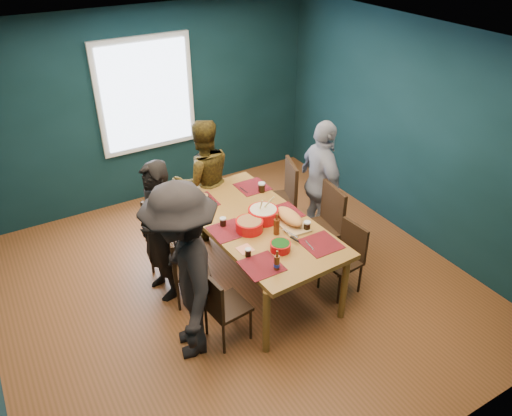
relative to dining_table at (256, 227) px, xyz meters
The scene contains 26 objects.
room 0.75m from the dining_table, 135.12° to the left, with size 5.01×5.01×2.71m.
dining_table is the anchor object (origin of this frame).
chair_left_far 1.04m from the dining_table, 145.01° to the left, with size 0.56×0.56×0.98m.
chair_left_mid 0.89m from the dining_table, behind, with size 0.48×0.48×0.86m.
chair_left_near 1.03m from the dining_table, 140.72° to the right, with size 0.41×0.41×0.83m.
chair_right_far 1.04m from the dining_table, 40.77° to the left, with size 0.58×0.58×1.02m.
chair_right_mid 0.87m from the dining_table, ahead, with size 0.51×0.51×1.02m.
chair_right_near 1.04m from the dining_table, 38.01° to the right, with size 0.41×0.41×0.83m.
person_far_left 1.05m from the dining_table, 160.19° to the left, with size 0.59×0.39×1.61m, color black.
person_back 1.17m from the dining_table, 94.12° to the left, with size 0.78×0.61×1.60m, color black.
person_right 1.16m from the dining_table, 15.55° to the left, with size 0.96×0.40×1.63m, color white.
person_near_left 1.22m from the dining_table, 153.40° to the right, with size 1.18×0.68×1.82m, color black.
bowl_salad 0.23m from the dining_table, 145.02° to the right, with size 0.29×0.29×0.12m.
bowl_dumpling 0.17m from the dining_table, ahead, with size 0.33×0.33×0.31m.
bowl_herbs 0.58m from the dining_table, 95.94° to the right, with size 0.21×0.21×0.09m.
cutting_board 0.38m from the dining_table, 34.63° to the right, with size 0.32×0.65×0.14m.
small_bowl 0.78m from the dining_table, 113.62° to the left, with size 0.16×0.16×0.07m.
beer_bottle_a 0.86m from the dining_table, 107.52° to the right, with size 0.06×0.06×0.21m.
beer_bottle_b 0.36m from the dining_table, 78.42° to the right, with size 0.06×0.06×0.25m.
cola_glass_a 0.64m from the dining_table, 128.10° to the right, with size 0.06×0.06×0.09m.
cola_glass_b 0.57m from the dining_table, 47.45° to the right, with size 0.08×0.08×0.10m.
cola_glass_c 0.68m from the dining_table, 54.10° to the left, with size 0.09×0.09×0.12m.
cola_glass_d 0.39m from the dining_table, 162.34° to the left, with size 0.07×0.07×0.10m.
napkin_a 0.36m from the dining_table, ahead, with size 0.15×0.15×0.00m, color #EB8763.
napkin_b 0.52m from the dining_table, 133.27° to the right, with size 0.15×0.15×0.00m, color #EB8763.
napkin_c 0.78m from the dining_table, 64.54° to the right, with size 0.15×0.15×0.00m, color #EB8763.
Camera 1 is at (-2.03, -3.92, 3.78)m, focal length 35.00 mm.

